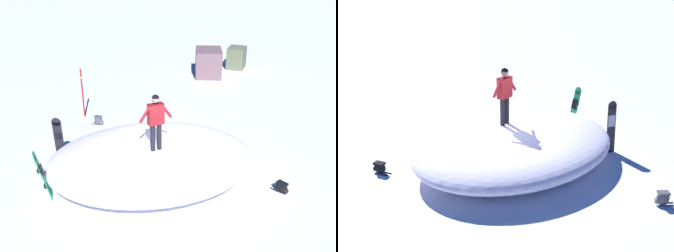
{
  "view_description": "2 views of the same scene",
  "coord_description": "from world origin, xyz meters",
  "views": [
    {
      "loc": [
        -3.61,
        10.42,
        6.67
      ],
      "look_at": [
        -0.16,
        0.54,
        1.76
      ],
      "focal_mm": 42.9,
      "sensor_mm": 36.0,
      "label": 1
    },
    {
      "loc": [
        -1.06,
        -10.57,
        5.75
      ],
      "look_at": [
        0.12,
        0.6,
        1.11
      ],
      "focal_mm": 44.66,
      "sensor_mm": 36.0,
      "label": 2
    }
  ],
  "objects": [
    {
      "name": "ground",
      "position": [
        0.0,
        0.0,
        0.0
      ],
      "size": [
        240.0,
        240.0,
        0.0
      ],
      "primitive_type": "plane",
      "color": "white"
    },
    {
      "name": "snow_mound",
      "position": [
        0.39,
        0.51,
        0.54
      ],
      "size": [
        7.94,
        7.5,
        1.09
      ],
      "primitive_type": "ellipsoid",
      "rotation": [
        0.0,
        0.0,
        2.14
      ],
      "color": "white",
      "rests_on": "ground"
    },
    {
      "name": "snowboarder_standing",
      "position": [
        0.1,
        0.82,
        2.11
      ],
      "size": [
        0.79,
        0.77,
        1.7
      ],
      "color": "black",
      "rests_on": "snow_mound"
    },
    {
      "name": "snowboard_primary_upright",
      "position": [
        3.4,
        0.87,
        0.86
      ],
      "size": [
        0.32,
        0.22,
        1.66
      ],
      "color": "black",
      "rests_on": "ground"
    },
    {
      "name": "snowboard_secondary_upright",
      "position": [
        2.73,
        2.71,
        0.79
      ],
      "size": [
        0.46,
        0.42,
        1.54
      ],
      "color": "#1E8C47",
      "rests_on": "ground"
    },
    {
      "name": "backpack_near",
      "position": [
        -3.51,
        0.19,
        0.17
      ],
      "size": [
        0.56,
        0.44,
        0.33
      ],
      "color": "black",
      "rests_on": "ground"
    },
    {
      "name": "backpack_far",
      "position": [
        3.69,
        -2.22,
        0.19
      ],
      "size": [
        0.51,
        0.24,
        0.37
      ],
      "color": "#4C4C51",
      "rests_on": "ground"
    },
    {
      "name": "trail_marker_pole",
      "position": [
        4.64,
        -2.76,
        1.06
      ],
      "size": [
        0.1,
        0.1,
        2.03
      ],
      "color": "#A51E19",
      "rests_on": "ground"
    },
    {
      "name": "rock_outcrop",
      "position": [
        0.85,
        -10.28,
        0.68
      ],
      "size": [
        2.5,
        3.52,
        1.42
      ],
      "color": "#60684B",
      "rests_on": "ground"
    }
  ]
}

